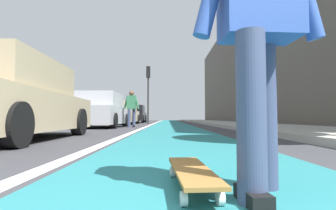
{
  "coord_description": "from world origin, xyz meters",
  "views": [
    {
      "loc": [
        -0.44,
        0.23,
        0.4
      ],
      "look_at": [
        10.69,
        0.2,
        0.96
      ],
      "focal_mm": 28.08,
      "sensor_mm": 36.0,
      "label": 1
    }
  ],
  "objects_px": {
    "skateboard": "(192,172)",
    "parked_car_near": "(6,101)",
    "traffic_light": "(148,84)",
    "parked_car_far": "(123,113)",
    "parked_car_end": "(135,114)",
    "pedestrian_distant": "(131,106)",
    "parked_car_mid": "(100,111)",
    "skater_person": "(258,18)"
  },
  "relations": [
    {
      "from": "skateboard",
      "to": "pedestrian_distant",
      "type": "bearing_deg",
      "value": 9.78
    },
    {
      "from": "parked_car_near",
      "to": "parked_car_end",
      "type": "distance_m",
      "value": 18.17
    },
    {
      "from": "parked_car_near",
      "to": "traffic_light",
      "type": "height_order",
      "value": "traffic_light"
    },
    {
      "from": "skater_person",
      "to": "parked_car_far",
      "type": "height_order",
      "value": "skater_person"
    },
    {
      "from": "skateboard",
      "to": "parked_car_end",
      "type": "bearing_deg",
      "value": 7.97
    },
    {
      "from": "skateboard",
      "to": "parked_car_near",
      "type": "xyz_separation_m",
      "value": [
        3.25,
        3.09,
        0.61
      ]
    },
    {
      "from": "skateboard",
      "to": "parked_car_far",
      "type": "distance_m",
      "value": 15.85
    },
    {
      "from": "parked_car_end",
      "to": "pedestrian_distant",
      "type": "relative_size",
      "value": 2.77
    },
    {
      "from": "parked_car_end",
      "to": "traffic_light",
      "type": "relative_size",
      "value": 1.08
    },
    {
      "from": "parked_car_near",
      "to": "parked_car_end",
      "type": "bearing_deg",
      "value": -0.28
    },
    {
      "from": "parked_car_mid",
      "to": "parked_car_end",
      "type": "bearing_deg",
      "value": -0.25
    },
    {
      "from": "traffic_light",
      "to": "parked_car_far",
      "type": "bearing_deg",
      "value": 136.55
    },
    {
      "from": "pedestrian_distant",
      "to": "traffic_light",
      "type": "bearing_deg",
      "value": -1.55
    },
    {
      "from": "parked_car_mid",
      "to": "parked_car_far",
      "type": "bearing_deg",
      "value": 0.11
    },
    {
      "from": "skateboard",
      "to": "pedestrian_distant",
      "type": "distance_m",
      "value": 10.14
    },
    {
      "from": "skater_person",
      "to": "skateboard",
      "type": "bearing_deg",
      "value": 66.61
    },
    {
      "from": "skater_person",
      "to": "parked_car_end",
      "type": "bearing_deg",
      "value": 8.82
    },
    {
      "from": "parked_car_end",
      "to": "parked_car_near",
      "type": "bearing_deg",
      "value": 179.72
    },
    {
      "from": "skateboard",
      "to": "parked_car_far",
      "type": "xyz_separation_m",
      "value": [
        15.54,
        3.06,
        0.61
      ]
    },
    {
      "from": "parked_car_far",
      "to": "pedestrian_distant",
      "type": "relative_size",
      "value": 2.77
    },
    {
      "from": "parked_car_far",
      "to": "pedestrian_distant",
      "type": "bearing_deg",
      "value": -166.45
    },
    {
      "from": "parked_car_end",
      "to": "parked_car_mid",
      "type": "bearing_deg",
      "value": 179.75
    },
    {
      "from": "parked_car_end",
      "to": "skater_person",
      "type": "bearing_deg",
      "value": -171.18
    },
    {
      "from": "skateboard",
      "to": "traffic_light",
      "type": "height_order",
      "value": "traffic_light"
    },
    {
      "from": "parked_car_far",
      "to": "parked_car_end",
      "type": "xyz_separation_m",
      "value": [
        5.88,
        -0.06,
        0.02
      ]
    },
    {
      "from": "parked_car_far",
      "to": "skateboard",
      "type": "bearing_deg",
      "value": -168.86
    },
    {
      "from": "traffic_light",
      "to": "parked_car_end",
      "type": "bearing_deg",
      "value": 19.19
    },
    {
      "from": "parked_car_near",
      "to": "parked_car_far",
      "type": "distance_m",
      "value": 12.29
    },
    {
      "from": "skater_person",
      "to": "parked_car_far",
      "type": "distance_m",
      "value": 16.06
    },
    {
      "from": "skater_person",
      "to": "pedestrian_distant",
      "type": "xyz_separation_m",
      "value": [
        10.11,
        2.06,
        -0.02
      ]
    },
    {
      "from": "skater_person",
      "to": "parked_car_near",
      "type": "xyz_separation_m",
      "value": [
        3.4,
        3.43,
        -0.23
      ]
    },
    {
      "from": "parked_car_mid",
      "to": "parked_car_end",
      "type": "relative_size",
      "value": 0.95
    },
    {
      "from": "traffic_light",
      "to": "pedestrian_distant",
      "type": "distance_m",
      "value": 7.47
    },
    {
      "from": "skateboard",
      "to": "parked_car_mid",
      "type": "height_order",
      "value": "parked_car_mid"
    },
    {
      "from": "parked_car_far",
      "to": "parked_car_end",
      "type": "bearing_deg",
      "value": -0.61
    },
    {
      "from": "skater_person",
      "to": "traffic_light",
      "type": "xyz_separation_m",
      "value": [
        17.32,
        1.87,
        1.91
      ]
    },
    {
      "from": "skater_person",
      "to": "pedestrian_distant",
      "type": "relative_size",
      "value": 1.02
    },
    {
      "from": "pedestrian_distant",
      "to": "parked_car_near",
      "type": "bearing_deg",
      "value": 168.44
    },
    {
      "from": "parked_car_end",
      "to": "traffic_light",
      "type": "bearing_deg",
      "value": -160.81
    },
    {
      "from": "parked_car_near",
      "to": "parked_car_end",
      "type": "relative_size",
      "value": 1.0
    },
    {
      "from": "skateboard",
      "to": "parked_car_end",
      "type": "distance_m",
      "value": 21.64
    },
    {
      "from": "skater_person",
      "to": "pedestrian_distant",
      "type": "distance_m",
      "value": 10.32
    }
  ]
}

